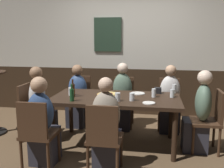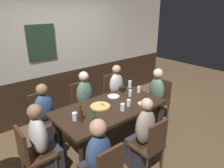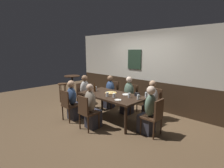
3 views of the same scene
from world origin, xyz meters
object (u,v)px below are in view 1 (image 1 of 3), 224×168
Objects in this scene: chair_head_west at (31,109)px; condiment_caddy at (158,90)px; dining_table at (116,102)px; person_right_far at (170,104)px; tumbler_short at (71,92)px; beer_bottle_green at (72,95)px; plate_white_small at (149,103)px; pint_glass_amber at (174,89)px; highball_clear at (118,98)px; chair_mid_near at (104,136)px; person_mid_near at (107,132)px; person_left_near at (43,128)px; pizza at (108,94)px; beer_glass_half at (172,94)px; person_left_far at (77,100)px; chair_left_far at (80,97)px; person_head_east at (199,117)px; person_head_west at (41,109)px; plate_white_large at (138,93)px; person_mid_far at (122,101)px; beer_bottle_brown at (73,90)px; chair_right_far at (169,100)px; pint_glass_pale at (132,97)px; chair_mid_far at (123,99)px; chair_head_east at (211,118)px; tumbler_water at (154,94)px; chair_left_near at (37,131)px.

condiment_caddy is at bearing 10.19° from chair_head_west.
chair_head_west reaches higher than dining_table.
person_right_far is 1.70m from tumbler_short.
plate_white_small is (1.05, 0.05, -0.09)m from beer_bottle_green.
highball_clear is at bearing -141.21° from pint_glass_amber.
person_mid_near reaches higher than chair_mid_near.
dining_table is 0.75m from person_mid_near.
pizza is (0.69, 0.83, 0.27)m from person_left_near.
beer_glass_half is (0.81, 1.00, 0.30)m from chair_mid_near.
chair_head_west is 1.53m from person_mid_near.
chair_left_far is at bearing 90.00° from person_left_far.
person_head_east reaches higher than plate_white_small.
person_head_west is 4.90× the size of beer_bottle_green.
tumbler_short is at bearing -164.24° from plate_white_large.
person_mid_near reaches higher than pizza.
chair_left_far is 0.76× the size of person_mid_far.
person_left_far is at bearing 160.05° from person_head_east.
chair_left_far is 5.23× the size of plate_white_small.
beer_bottle_brown is at bearing 127.92° from chair_mid_near.
person_head_east reaches higher than highball_clear.
chair_right_far reaches higher than pint_glass_pale.
beer_bottle_green reaches higher than dining_table.
chair_mid_far is 5.23× the size of plate_white_small.
person_left_near is at bearing -160.02° from person_head_east.
chair_head_east reaches higher than tumbler_water.
person_left_far is at bearing -168.72° from chair_mid_far.
person_left_far is at bearing 119.36° from person_mid_near.
chair_left_near is 0.89m from beer_bottle_brown.
person_left_far is at bearing -174.30° from chair_right_far.
chair_right_far is at bearing 47.40° from dining_table.
person_right_far is at bearing 71.90° from plate_white_small.
chair_left_near is 1.00× the size of chair_head_west.
chair_head_west is at bearing 170.39° from highball_clear.
person_mid_far is 1.01× the size of person_mid_near.
plate_white_large and plate_white_small have the same top height.
person_mid_near is at bearing -60.64° from person_left_far.
person_mid_far reaches higher than person_left_near.
pint_glass_pale reaches higher than condiment_caddy.
person_right_far reaches higher than chair_head_west.
pint_glass_pale is (-0.57, -0.91, 0.31)m from person_right_far.
person_head_west is 8.17× the size of pint_glass_amber.
person_head_west is (-2.53, 0.00, -0.00)m from chair_head_east.
chair_mid_near is at bearing -104.68° from plate_white_large.
chair_left_far and chair_head_east have the same top height.
chair_head_east is 2.00m from beer_bottle_brown.
person_mid_far is at bearing 115.67° from plate_white_small.
person_head_east is (1.19, 0.00, -0.17)m from dining_table.
person_left_far is at bearing 139.73° from pint_glass_pale.
person_head_west is 6.93× the size of plate_white_small.
chair_left_far is 7.51× the size of highball_clear.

